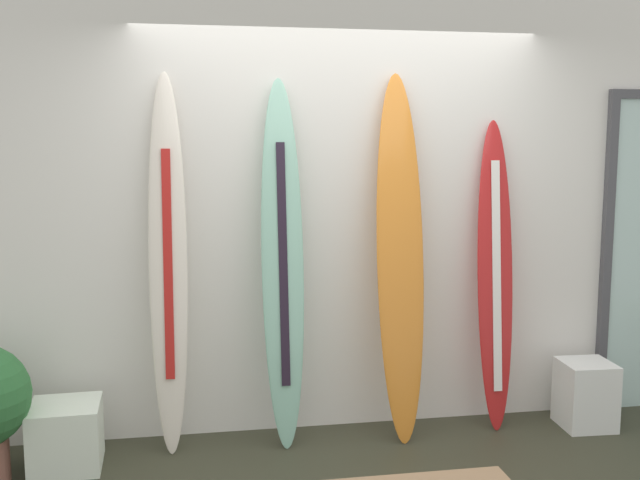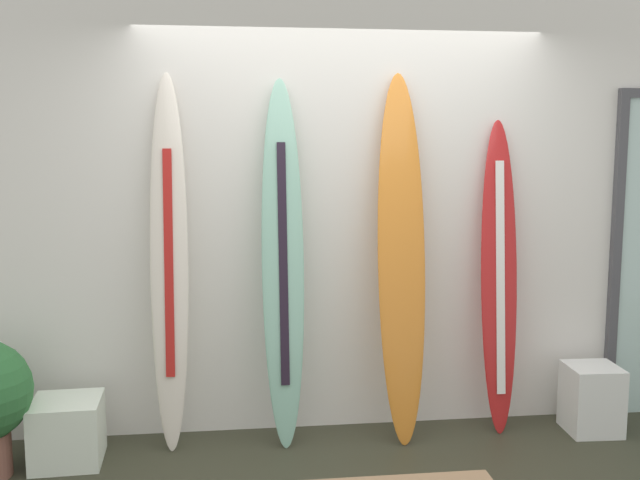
{
  "view_description": "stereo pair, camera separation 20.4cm",
  "coord_description": "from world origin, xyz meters",
  "px_view_note": "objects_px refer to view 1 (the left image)",
  "views": [
    {
      "loc": [
        -0.9,
        -3.29,
        1.83
      ],
      "look_at": [
        -0.17,
        0.95,
        1.25
      ],
      "focal_mm": 41.37,
      "sensor_mm": 36.0,
      "label": 1
    },
    {
      "loc": [
        -0.7,
        -3.32,
        1.83
      ],
      "look_at": [
        -0.17,
        0.95,
        1.25
      ],
      "focal_mm": 41.37,
      "sensor_mm": 36.0,
      "label": 2
    }
  ],
  "objects_px": {
    "surfboard_crimson": "(495,276)",
    "display_block_left": "(66,436)",
    "display_block_center": "(586,394)",
    "surfboard_sunset": "(400,258)",
    "surfboard_seafoam": "(283,267)",
    "surfboard_ivory": "(168,264)"
  },
  "relations": [
    {
      "from": "surfboard_crimson",
      "to": "display_block_left",
      "type": "height_order",
      "value": "surfboard_crimson"
    },
    {
      "from": "display_block_left",
      "to": "display_block_center",
      "type": "distance_m",
      "value": 3.19
    },
    {
      "from": "surfboard_sunset",
      "to": "display_block_center",
      "type": "distance_m",
      "value": 1.52
    },
    {
      "from": "surfboard_seafoam",
      "to": "surfboard_crimson",
      "type": "relative_size",
      "value": 1.12
    },
    {
      "from": "surfboard_ivory",
      "to": "display_block_center",
      "type": "bearing_deg",
      "value": -2.88
    },
    {
      "from": "surfboard_seafoam",
      "to": "display_block_center",
      "type": "relative_size",
      "value": 5.16
    },
    {
      "from": "surfboard_sunset",
      "to": "surfboard_seafoam",
      "type": "bearing_deg",
      "value": 178.65
    },
    {
      "from": "surfboard_seafoam",
      "to": "display_block_left",
      "type": "height_order",
      "value": "surfboard_seafoam"
    },
    {
      "from": "surfboard_ivory",
      "to": "display_block_center",
      "type": "height_order",
      "value": "surfboard_ivory"
    },
    {
      "from": "display_block_center",
      "to": "display_block_left",
      "type": "bearing_deg",
      "value": -178.98
    },
    {
      "from": "surfboard_crimson",
      "to": "display_block_center",
      "type": "bearing_deg",
      "value": -13.4
    },
    {
      "from": "surfboard_ivory",
      "to": "surfboard_sunset",
      "type": "bearing_deg",
      "value": -1.89
    },
    {
      "from": "surfboard_seafoam",
      "to": "surfboard_crimson",
      "type": "distance_m",
      "value": 1.36
    },
    {
      "from": "surfboard_sunset",
      "to": "surfboard_crimson",
      "type": "xyz_separation_m",
      "value": [
        0.64,
        0.05,
        -0.14
      ]
    },
    {
      "from": "surfboard_sunset",
      "to": "display_block_left",
      "type": "relative_size",
      "value": 5.64
    },
    {
      "from": "surfboard_ivory",
      "to": "surfboard_crimson",
      "type": "relative_size",
      "value": 1.14
    },
    {
      "from": "surfboard_crimson",
      "to": "surfboard_seafoam",
      "type": "bearing_deg",
      "value": -178.46
    },
    {
      "from": "display_block_left",
      "to": "surfboard_seafoam",
      "type": "bearing_deg",
      "value": 7.24
    },
    {
      "from": "surfboard_sunset",
      "to": "display_block_center",
      "type": "height_order",
      "value": "surfboard_sunset"
    },
    {
      "from": "surfboard_sunset",
      "to": "display_block_left",
      "type": "distance_m",
      "value": 2.19
    },
    {
      "from": "surfboard_ivory",
      "to": "surfboard_seafoam",
      "type": "bearing_deg",
      "value": -2.48
    },
    {
      "from": "surfboard_seafoam",
      "to": "display_block_center",
      "type": "bearing_deg",
      "value": -3.02
    }
  ]
}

